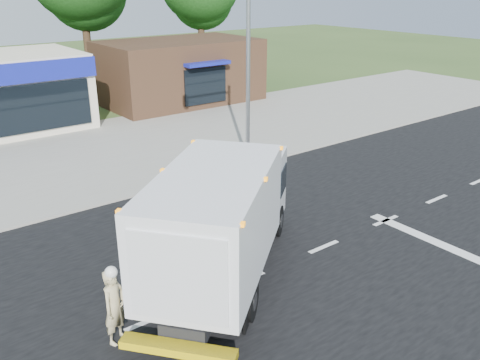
% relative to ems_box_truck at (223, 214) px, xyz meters
% --- Properties ---
extents(ground, '(120.00, 120.00, 0.00)m').
position_rel_ems_box_truck_xyz_m(ground, '(3.45, -0.44, -1.96)').
color(ground, '#385123').
rests_on(ground, ground).
extents(road_asphalt, '(60.00, 14.00, 0.02)m').
position_rel_ems_box_truck_xyz_m(road_asphalt, '(3.45, -0.44, -1.96)').
color(road_asphalt, black).
rests_on(road_asphalt, ground).
extents(sidewalk, '(60.00, 2.40, 0.12)m').
position_rel_ems_box_truck_xyz_m(sidewalk, '(3.45, 7.76, -1.90)').
color(sidewalk, gray).
rests_on(sidewalk, ground).
extents(parking_apron, '(60.00, 9.00, 0.02)m').
position_rel_ems_box_truck_xyz_m(parking_apron, '(3.45, 13.56, -1.95)').
color(parking_apron, gray).
rests_on(parking_apron, ground).
extents(lane_markings, '(55.20, 7.00, 0.01)m').
position_rel_ems_box_truck_xyz_m(lane_markings, '(4.80, -1.79, -1.94)').
color(lane_markings, silver).
rests_on(lane_markings, road_asphalt).
extents(ems_box_truck, '(7.41, 6.70, 3.40)m').
position_rel_ems_box_truck_xyz_m(ems_box_truck, '(0.00, 0.00, 0.00)').
color(ems_box_truck, black).
rests_on(ems_box_truck, ground).
extents(emergency_worker, '(0.79, 0.70, 1.93)m').
position_rel_ems_box_truck_xyz_m(emergency_worker, '(-3.40, -0.64, -1.02)').
color(emergency_worker, tan).
rests_on(emergency_worker, ground).
extents(brown_storefront, '(10.00, 6.70, 4.00)m').
position_rel_ems_box_truck_xyz_m(brown_storefront, '(10.45, 19.54, 0.04)').
color(brown_storefront, '#382316').
rests_on(brown_storefront, ground).
extents(traffic_signal_pole, '(3.51, 0.25, 8.00)m').
position_rel_ems_box_truck_xyz_m(traffic_signal_pole, '(5.80, 7.16, 2.96)').
color(traffic_signal_pole, gray).
rests_on(traffic_signal_pole, ground).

